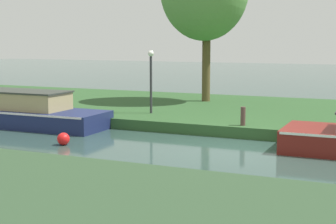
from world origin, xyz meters
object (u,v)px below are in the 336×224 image
object	(u,v)px
navy_narrowboat	(0,109)
channel_buoy	(63,139)
lamp_post	(151,73)
mooring_post_near	(243,116)

from	to	relation	value
navy_narrowboat	channel_buoy	distance (m)	5.42
lamp_post	navy_narrowboat	bearing A→B (deg)	-153.29
navy_narrowboat	lamp_post	bearing A→B (deg)	26.71
mooring_post_near	navy_narrowboat	bearing A→B (deg)	-172.68
mooring_post_near	channel_buoy	bearing A→B (deg)	-142.43
mooring_post_near	channel_buoy	distance (m)	6.15
navy_narrowboat	lamp_post	world-z (taller)	lamp_post
navy_narrowboat	channel_buoy	size ratio (longest dim) A/B	22.41
navy_narrowboat	lamp_post	distance (m)	6.21
lamp_post	channel_buoy	bearing A→B (deg)	-96.64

